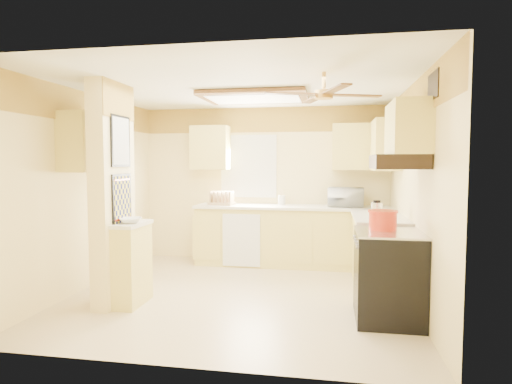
% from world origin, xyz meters
% --- Properties ---
extents(floor, '(4.00, 4.00, 0.00)m').
position_xyz_m(floor, '(0.00, 0.00, 0.00)').
color(floor, beige).
rests_on(floor, ground).
extents(ceiling, '(4.00, 4.00, 0.00)m').
position_xyz_m(ceiling, '(0.00, 0.00, 2.50)').
color(ceiling, white).
rests_on(ceiling, wall_back).
extents(wall_back, '(4.00, 0.00, 4.00)m').
position_xyz_m(wall_back, '(0.00, 1.90, 1.25)').
color(wall_back, '#FFE79B').
rests_on(wall_back, floor).
extents(wall_front, '(4.00, 0.00, 4.00)m').
position_xyz_m(wall_front, '(0.00, -1.90, 1.25)').
color(wall_front, '#FFE79B').
rests_on(wall_front, floor).
extents(wall_left, '(0.00, 3.80, 3.80)m').
position_xyz_m(wall_left, '(-2.00, 0.00, 1.25)').
color(wall_left, '#FFE79B').
rests_on(wall_left, floor).
extents(wall_right, '(0.00, 3.80, 3.80)m').
position_xyz_m(wall_right, '(2.00, 0.00, 1.25)').
color(wall_right, '#FFE79B').
rests_on(wall_right, floor).
extents(wallpaper_border, '(4.00, 0.02, 0.40)m').
position_xyz_m(wallpaper_border, '(0.00, 1.88, 2.30)').
color(wallpaper_border, '#FFD24B').
rests_on(wallpaper_border, wall_back).
extents(partition_column, '(0.20, 0.70, 2.50)m').
position_xyz_m(partition_column, '(-1.35, -0.55, 1.25)').
color(partition_column, '#FFE79B').
rests_on(partition_column, floor).
extents(partition_ledge, '(0.25, 0.55, 0.90)m').
position_xyz_m(partition_ledge, '(-1.13, -0.55, 0.45)').
color(partition_ledge, '#FFEC78').
rests_on(partition_ledge, floor).
extents(ledge_top, '(0.28, 0.58, 0.04)m').
position_xyz_m(ledge_top, '(-1.13, -0.55, 0.92)').
color(ledge_top, white).
rests_on(ledge_top, partition_ledge).
extents(lower_cabinets_back, '(3.00, 0.60, 0.90)m').
position_xyz_m(lower_cabinets_back, '(0.50, 1.60, 0.45)').
color(lower_cabinets_back, '#FFEC78').
rests_on(lower_cabinets_back, floor).
extents(lower_cabinets_right, '(0.60, 1.40, 0.90)m').
position_xyz_m(lower_cabinets_right, '(1.70, 0.60, 0.45)').
color(lower_cabinets_right, '#FFEC78').
rests_on(lower_cabinets_right, floor).
extents(countertop_back, '(3.04, 0.64, 0.04)m').
position_xyz_m(countertop_back, '(0.50, 1.59, 0.92)').
color(countertop_back, white).
rests_on(countertop_back, lower_cabinets_back).
extents(countertop_right, '(0.64, 1.44, 0.04)m').
position_xyz_m(countertop_right, '(1.69, 0.60, 0.92)').
color(countertop_right, white).
rests_on(countertop_right, lower_cabinets_right).
extents(dishwasher_panel, '(0.58, 0.02, 0.80)m').
position_xyz_m(dishwasher_panel, '(-0.25, 1.29, 0.43)').
color(dishwasher_panel, white).
rests_on(dishwasher_panel, lower_cabinets_back).
extents(window, '(0.92, 0.02, 1.02)m').
position_xyz_m(window, '(-0.25, 1.89, 1.55)').
color(window, white).
rests_on(window, wall_back).
extents(upper_cab_back_left, '(0.60, 0.35, 0.70)m').
position_xyz_m(upper_cab_back_left, '(-0.85, 1.72, 1.85)').
color(upper_cab_back_left, '#FFEC78').
rests_on(upper_cab_back_left, wall_back).
extents(upper_cab_back_right, '(0.90, 0.35, 0.70)m').
position_xyz_m(upper_cab_back_right, '(1.55, 1.72, 1.85)').
color(upper_cab_back_right, '#FFEC78').
rests_on(upper_cab_back_right, wall_back).
extents(upper_cab_right, '(0.35, 1.00, 0.70)m').
position_xyz_m(upper_cab_right, '(1.82, 1.25, 1.85)').
color(upper_cab_right, '#FFEC78').
rests_on(upper_cab_right, wall_right).
extents(upper_cab_left_wall, '(0.35, 0.75, 0.70)m').
position_xyz_m(upper_cab_left_wall, '(-1.82, -0.25, 1.85)').
color(upper_cab_left_wall, '#FFEC78').
rests_on(upper_cab_left_wall, wall_left).
extents(upper_cab_over_stove, '(0.35, 0.76, 0.52)m').
position_xyz_m(upper_cab_over_stove, '(1.82, -0.55, 1.95)').
color(upper_cab_over_stove, '#FFEC78').
rests_on(upper_cab_over_stove, wall_right).
extents(stove, '(0.68, 0.77, 0.92)m').
position_xyz_m(stove, '(1.67, -0.55, 0.46)').
color(stove, black).
rests_on(stove, floor).
extents(range_hood, '(0.50, 0.76, 0.14)m').
position_xyz_m(range_hood, '(1.74, -0.55, 1.62)').
color(range_hood, black).
rests_on(range_hood, upper_cab_over_stove).
extents(poster_menu, '(0.02, 0.42, 0.57)m').
position_xyz_m(poster_menu, '(-1.24, -0.55, 1.85)').
color(poster_menu, black).
rests_on(poster_menu, partition_column).
extents(poster_nashville, '(0.02, 0.42, 0.57)m').
position_xyz_m(poster_nashville, '(-1.24, -0.55, 1.20)').
color(poster_nashville, black).
rests_on(poster_nashville, partition_column).
extents(ceiling_light_panel, '(1.35, 0.95, 0.06)m').
position_xyz_m(ceiling_light_panel, '(0.10, 0.50, 2.46)').
color(ceiling_light_panel, brown).
rests_on(ceiling_light_panel, ceiling).
extents(ceiling_fan, '(1.15, 1.15, 0.26)m').
position_xyz_m(ceiling_fan, '(1.00, -0.70, 2.29)').
color(ceiling_fan, gold).
rests_on(ceiling_fan, ceiling).
extents(vent_grate, '(0.02, 0.40, 0.25)m').
position_xyz_m(vent_grate, '(1.98, -0.90, 2.30)').
color(vent_grate, black).
rests_on(vent_grate, wall_right).
extents(microwave, '(0.56, 0.40, 0.29)m').
position_xyz_m(microwave, '(1.32, 1.60, 1.09)').
color(microwave, white).
rests_on(microwave, countertop_back).
extents(bowl, '(0.32, 0.32, 0.06)m').
position_xyz_m(bowl, '(-1.11, -0.61, 0.97)').
color(bowl, white).
rests_on(bowl, ledge_top).
extents(dutch_oven, '(0.30, 0.30, 0.20)m').
position_xyz_m(dutch_oven, '(1.62, -0.44, 1.02)').
color(dutch_oven, red).
rests_on(dutch_oven, stove).
extents(kettle, '(0.14, 0.14, 0.21)m').
position_xyz_m(kettle, '(1.64, 0.40, 1.04)').
color(kettle, silver).
rests_on(kettle, countertop_right).
extents(dish_rack, '(0.40, 0.31, 0.22)m').
position_xyz_m(dish_rack, '(-0.63, 1.56, 1.02)').
color(dish_rack, tan).
rests_on(dish_rack, countertop_back).
extents(utensil_crock, '(0.12, 0.12, 0.23)m').
position_xyz_m(utensil_crock, '(0.32, 1.73, 1.02)').
color(utensil_crock, white).
rests_on(utensil_crock, countertop_back).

